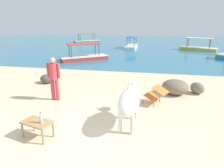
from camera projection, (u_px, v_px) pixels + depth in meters
sand_beach at (76, 138)px, 4.98m from camera, size 18.00×14.00×0.04m
water_surface at (136, 45)px, 25.56m from camera, size 60.00×36.00×0.03m
cow at (129, 101)px, 5.36m from camera, size 0.66×1.96×1.10m
low_bench_table at (37, 124)px, 4.85m from camera, size 0.85×0.62×0.45m
bottle at (41, 118)px, 4.73m from camera, size 0.07×0.07×0.30m
deck_chair_far at (156, 94)px, 6.87m from camera, size 0.92×0.81×0.68m
person_standing at (54, 76)px, 7.07m from camera, size 0.51×0.32×1.62m
shore_rock_large at (175, 87)px, 7.88m from camera, size 1.20×1.14×0.60m
shore_rock_medium at (197, 88)px, 7.93m from camera, size 0.73×0.77×0.47m
shore_rock_small at (47, 79)px, 9.34m from camera, size 0.89×0.85×0.42m
boat_green at (87, 41)px, 27.81m from camera, size 3.61×3.16×1.29m
boat_yellow at (198, 48)px, 20.28m from camera, size 3.84×2.42×1.29m
boat_white at (132, 46)px, 22.01m from camera, size 1.25×3.70×1.29m
boat_red at (84, 57)px, 15.05m from camera, size 3.66×3.08×1.29m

